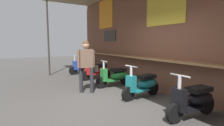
# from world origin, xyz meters

# --- Properties ---
(ground_plane) EXTENTS (33.78, 33.78, 0.00)m
(ground_plane) POSITION_xyz_m (0.00, 0.00, 0.00)
(ground_plane) COLOR #474442
(market_stall_facade) EXTENTS (12.06, 2.78, 3.89)m
(market_stall_facade) POSITION_xyz_m (-0.01, 1.83, 2.17)
(market_stall_facade) COLOR brown
(market_stall_facade) RESTS_ON ground_plane
(scooter_blue) EXTENTS (0.46, 1.40, 0.97)m
(scooter_blue) POSITION_xyz_m (-4.60, 1.08, 0.39)
(scooter_blue) COLOR #233D9E
(scooter_blue) RESTS_ON ground_plane
(scooter_red) EXTENTS (0.46, 1.40, 0.97)m
(scooter_red) POSITION_xyz_m (-3.02, 1.08, 0.39)
(scooter_red) COLOR red
(scooter_red) RESTS_ON ground_plane
(scooter_green) EXTENTS (0.48, 1.40, 0.97)m
(scooter_green) POSITION_xyz_m (-1.54, 1.08, 0.39)
(scooter_green) COLOR #237533
(scooter_green) RESTS_ON ground_plane
(scooter_teal) EXTENTS (0.50, 1.40, 0.97)m
(scooter_teal) POSITION_xyz_m (-0.05, 1.08, 0.39)
(scooter_teal) COLOR #197075
(scooter_teal) RESTS_ON ground_plane
(scooter_black) EXTENTS (0.48, 1.40, 0.97)m
(scooter_black) POSITION_xyz_m (1.56, 1.08, 0.39)
(scooter_black) COLOR black
(scooter_black) RESTS_ON ground_plane
(shopper_with_handbag) EXTENTS (0.31, 0.66, 1.65)m
(shopper_with_handbag) POSITION_xyz_m (-1.35, -0.13, 1.00)
(shopper_with_handbag) COLOR #232328
(shopper_with_handbag) RESTS_ON ground_plane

